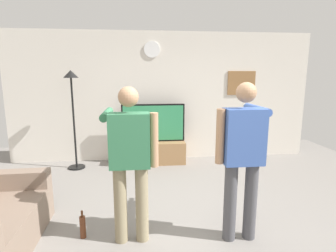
{
  "coord_description": "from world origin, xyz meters",
  "views": [
    {
      "loc": [
        -0.48,
        -2.79,
        1.81
      ],
      "look_at": [
        -0.07,
        1.2,
        1.05
      ],
      "focal_mm": 28.72,
      "sensor_mm": 36.0,
      "label": 1
    }
  ],
  "objects": [
    {
      "name": "ground_plane",
      "position": [
        0.0,
        0.0,
        0.0
      ],
      "size": [
        8.4,
        8.4,
        0.0
      ],
      "primitive_type": "plane",
      "color": "gray"
    },
    {
      "name": "back_wall",
      "position": [
        0.0,
        2.95,
        1.35
      ],
      "size": [
        6.4,
        0.1,
        2.7
      ],
      "primitive_type": "cube",
      "color": "silver",
      "rests_on": "ground_plane"
    },
    {
      "name": "tv_stand",
      "position": [
        -0.22,
        2.6,
        0.23
      ],
      "size": [
        1.29,
        0.46,
        0.45
      ],
      "color": "#997047",
      "rests_on": "ground_plane"
    },
    {
      "name": "television",
      "position": [
        -0.22,
        2.65,
        0.84
      ],
      "size": [
        1.29,
        0.07,
        0.78
      ],
      "color": "black",
      "rests_on": "tv_stand"
    },
    {
      "name": "wall_clock",
      "position": [
        -0.22,
        2.89,
        2.33
      ],
      "size": [
        0.33,
        0.03,
        0.33
      ],
      "primitive_type": "cylinder",
      "rotation": [
        1.57,
        0.0,
        0.0
      ],
      "color": "white"
    },
    {
      "name": "framed_picture",
      "position": [
        1.71,
        2.9,
        1.64
      ],
      "size": [
        0.61,
        0.04,
        0.51
      ],
      "primitive_type": "cube",
      "color": "olive"
    },
    {
      "name": "floor_lamp",
      "position": [
        -1.75,
        2.45,
        1.36
      ],
      "size": [
        0.32,
        0.32,
        1.9
      ],
      "color": "black",
      "rests_on": "ground_plane"
    },
    {
      "name": "person_standing_nearer_lamp",
      "position": [
        -0.6,
        -0.04,
        0.97
      ],
      "size": [
        0.6,
        0.78,
        1.7
      ],
      "color": "gray",
      "rests_on": "ground_plane"
    },
    {
      "name": "person_standing_nearer_couch",
      "position": [
        0.6,
        -0.12,
        0.99
      ],
      "size": [
        0.6,
        0.78,
        1.74
      ],
      "color": "#4C4C51",
      "rests_on": "ground_plane"
    },
    {
      "name": "beverage_bottle",
      "position": [
        -1.15,
        0.05,
        0.13
      ],
      "size": [
        0.07,
        0.07,
        0.33
      ],
      "color": "#592D19",
      "rests_on": "ground_plane"
    }
  ]
}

